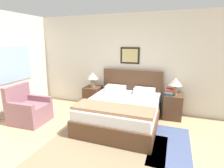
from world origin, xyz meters
TOP-DOWN VIEW (x-y plane):
  - wall_back at (0.00, 2.75)m, footprint 7.73×0.09m
  - wall_left at (-2.69, 1.35)m, footprint 0.08×5.12m
  - area_rug_main at (0.19, 0.58)m, footprint 2.16×1.71m
  - area_rug_bedside at (1.32, 1.18)m, footprint 0.72×1.48m
  - bed at (0.21, 1.72)m, footprint 1.63×1.94m
  - armchair at (-1.90, 1.04)m, footprint 0.81×0.74m
  - nightstand_near_window at (-0.89, 2.44)m, footprint 0.44×0.48m
  - nightstand_by_door at (1.32, 2.44)m, footprint 0.44×0.48m
  - table_lamp_near_window at (-0.88, 2.44)m, footprint 0.32×0.32m
  - table_lamp_by_door at (1.33, 2.44)m, footprint 0.32×0.32m
  - book_thick_bottom at (1.22, 2.40)m, footprint 0.20×0.30m
  - book_hardcover_middle at (1.22, 2.40)m, footprint 0.23×0.25m
  - book_novel_upper at (1.22, 2.40)m, footprint 0.21×0.24m
  - book_slim_near_top at (1.22, 2.40)m, footprint 0.24×0.26m
  - book_paperback_top at (1.22, 2.40)m, footprint 0.22×0.27m

SIDE VIEW (x-z plane):
  - area_rug_main at x=0.19m, z-range 0.00..0.01m
  - area_rug_bedside at x=1.32m, z-range 0.00..0.01m
  - armchair at x=-1.90m, z-range -0.15..0.74m
  - nightstand_near_window at x=-0.89m, z-range 0.00..0.61m
  - nightstand_by_door at x=1.32m, z-range 0.00..0.61m
  - bed at x=0.21m, z-range -0.25..0.88m
  - book_thick_bottom at x=1.22m, z-range 0.61..0.63m
  - book_hardcover_middle at x=1.22m, z-range 0.63..0.67m
  - book_novel_upper at x=1.22m, z-range 0.67..0.70m
  - book_slim_near_top at x=1.22m, z-range 0.70..0.73m
  - book_paperback_top at x=1.22m, z-range 0.73..0.76m
  - table_lamp_near_window at x=-0.88m, z-range 0.70..1.12m
  - table_lamp_by_door at x=1.33m, z-range 0.70..1.12m
  - wall_left at x=-2.69m, z-range 0.00..2.60m
  - wall_back at x=0.00m, z-range 0.00..2.60m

